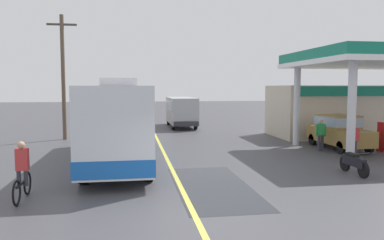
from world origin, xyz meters
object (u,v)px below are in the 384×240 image
object	(u,v)px
motorcycle_parked_forecourt	(354,163)
car_trailing_behind_bus	(130,115)
coach_bus_main	(119,123)
cyclist_on_shoulder	(22,173)
car_at_pump	(338,130)
pedestrian_by_shop	(354,138)
minibus_opposing_lane	(181,109)
pedestrian_near_pump	(321,133)

from	to	relation	value
motorcycle_parked_forecourt	car_trailing_behind_bus	world-z (taller)	car_trailing_behind_bus
coach_bus_main	cyclist_on_shoulder	size ratio (longest dim) A/B	6.07
car_at_pump	motorcycle_parked_forecourt	size ratio (longest dim) A/B	2.33
pedestrian_by_shop	car_trailing_behind_bus	world-z (taller)	car_trailing_behind_bus
coach_bus_main	pedestrian_by_shop	xyz separation A→B (m)	(10.66, -1.13, -0.79)
minibus_opposing_lane	motorcycle_parked_forecourt	distance (m)	18.65
car_at_pump	pedestrian_by_shop	size ratio (longest dim) A/B	2.53
car_at_pump	pedestrian_near_pump	distance (m)	1.44
pedestrian_near_pump	car_trailing_behind_bus	xyz separation A→B (m)	(-9.78, 13.04, 0.08)
coach_bus_main	car_trailing_behind_bus	xyz separation A→B (m)	(0.40, 14.09, -0.71)
cyclist_on_shoulder	pedestrian_near_pump	world-z (taller)	cyclist_on_shoulder
minibus_opposing_lane	cyclist_on_shoulder	bearing A→B (deg)	-110.21
car_trailing_behind_bus	motorcycle_parked_forecourt	bearing A→B (deg)	-65.17
car_trailing_behind_bus	coach_bus_main	bearing A→B (deg)	-91.61
coach_bus_main	pedestrian_by_shop	size ratio (longest dim) A/B	6.65
cyclist_on_shoulder	motorcycle_parked_forecourt	world-z (taller)	cyclist_on_shoulder
motorcycle_parked_forecourt	minibus_opposing_lane	bearing A→B (deg)	103.09
car_at_pump	coach_bus_main	bearing A→B (deg)	-171.92
minibus_opposing_lane	pedestrian_by_shop	world-z (taller)	minibus_opposing_lane
coach_bus_main	car_trailing_behind_bus	world-z (taller)	coach_bus_main
pedestrian_near_pump	pedestrian_by_shop	xyz separation A→B (m)	(0.48, -2.18, 0.00)
cyclist_on_shoulder	car_trailing_behind_bus	world-z (taller)	car_trailing_behind_bus
pedestrian_by_shop	minibus_opposing_lane	bearing A→B (deg)	111.79
car_at_pump	pedestrian_by_shop	bearing A→B (deg)	-106.86
pedestrian_by_shop	car_at_pump	bearing A→B (deg)	73.14
motorcycle_parked_forecourt	pedestrian_by_shop	xyz separation A→B (m)	(1.85, 2.96, 0.49)
pedestrian_near_pump	car_trailing_behind_bus	size ratio (longest dim) A/B	0.40
pedestrian_by_shop	car_trailing_behind_bus	distance (m)	18.36
cyclist_on_shoulder	pedestrian_near_pump	bearing A→B (deg)	27.26
minibus_opposing_lane	car_trailing_behind_bus	distance (m)	4.22
coach_bus_main	cyclist_on_shoulder	xyz separation A→B (m)	(-2.62, -5.54, -0.94)
car_at_pump	car_trailing_behind_bus	xyz separation A→B (m)	(-11.10, 12.46, 0.00)
coach_bus_main	motorcycle_parked_forecourt	xyz separation A→B (m)	(8.81, -4.08, -1.28)
minibus_opposing_lane	cyclist_on_shoulder	distance (m)	20.88
car_at_pump	cyclist_on_shoulder	size ratio (longest dim) A/B	2.31
minibus_opposing_lane	cyclist_on_shoulder	size ratio (longest dim) A/B	3.37
minibus_opposing_lane	motorcycle_parked_forecourt	size ratio (longest dim) A/B	3.41
coach_bus_main	motorcycle_parked_forecourt	world-z (taller)	coach_bus_main
coach_bus_main	pedestrian_by_shop	distance (m)	10.74
pedestrian_near_pump	car_trailing_behind_bus	world-z (taller)	car_trailing_behind_bus
motorcycle_parked_forecourt	pedestrian_by_shop	size ratio (longest dim) A/B	1.08
coach_bus_main	cyclist_on_shoulder	distance (m)	6.20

